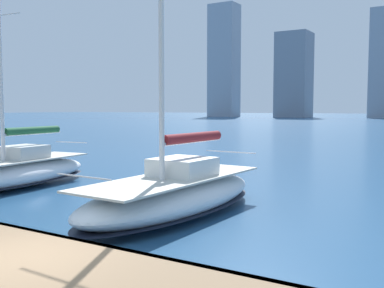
% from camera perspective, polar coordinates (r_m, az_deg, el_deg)
% --- Properties ---
extents(ground_plane, '(600.00, 600.00, 0.00)m').
position_cam_1_polar(ground_plane, '(9.19, -21.05, -16.74)').
color(ground_plane, navy).
extents(dock_pier, '(28.00, 2.80, 0.60)m').
position_cam_1_polar(dock_pier, '(9.07, -20.66, -13.39)').
color(dock_pier, '#896B4C').
rests_on(dock_pier, ground).
extents(sailboat_maroon, '(3.12, 8.20, 10.99)m').
position_cam_1_polar(sailboat_maroon, '(14.01, -2.23, -6.23)').
color(sailboat_maroon, silver).
rests_on(sailboat_maroon, ground).
extents(sailboat_forest, '(3.23, 7.94, 10.80)m').
position_cam_1_polar(sailboat_forest, '(20.15, -21.45, -3.21)').
color(sailboat_forest, white).
rests_on(sailboat_forest, ground).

